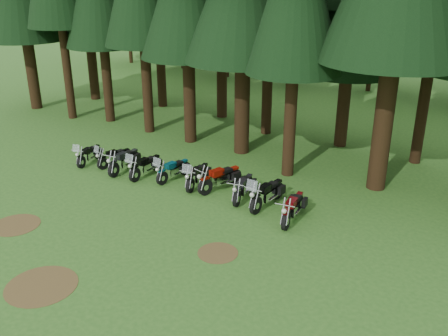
{
  "coord_description": "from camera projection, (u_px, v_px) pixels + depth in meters",
  "views": [
    {
      "loc": [
        12.62,
        -11.68,
        9.12
      ],
      "look_at": [
        1.85,
        5.0,
        1.0
      ],
      "focal_mm": 40.0,
      "sensor_mm": 36.0,
      "label": 1
    }
  ],
  "objects": [
    {
      "name": "decid_0",
      "position": [
        128.0,
        1.0,
        47.38
      ],
      "size": [
        8.0,
        7.78,
        10.0
      ],
      "color": "#301F10",
      "rests_on": "ground"
    },
    {
      "name": "decid_3",
      "position": [
        293.0,
        28.0,
        39.07
      ],
      "size": [
        6.12,
        5.95,
        7.65
      ],
      "color": "#301F10",
      "rests_on": "ground"
    },
    {
      "name": "motorcycle_2",
      "position": [
        124.0,
        161.0,
        23.59
      ],
      "size": [
        0.46,
        2.35,
        0.96
      ],
      "rotation": [
        0.0,
        0.0,
        0.13
      ],
      "color": "black",
      "rests_on": "ground"
    },
    {
      "name": "motorcycle_3",
      "position": [
        146.0,
        166.0,
        23.01
      ],
      "size": [
        0.42,
        2.26,
        1.42
      ],
      "rotation": [
        0.0,
        0.0,
        0.03
      ],
      "color": "black",
      "rests_on": "ground"
    },
    {
      "name": "ground",
      "position": [
        112.0,
        224.0,
        18.87
      ],
      "size": [
        120.0,
        120.0,
        0.0
      ],
      "primitive_type": "plane",
      "color": "#2A591D",
      "rests_on": "ground"
    },
    {
      "name": "decid_4",
      "position": [
        377.0,
        34.0,
        36.89
      ],
      "size": [
        5.93,
        5.76,
        7.41
      ],
      "color": "#301F10",
      "rests_on": "ground"
    },
    {
      "name": "motorcycle_4",
      "position": [
        173.0,
        170.0,
        22.64
      ],
      "size": [
        0.48,
        2.18,
        1.37
      ],
      "rotation": [
        0.0,
        0.0,
        -0.08
      ],
      "color": "black",
      "rests_on": "ground"
    },
    {
      "name": "motorcycle_0",
      "position": [
        89.0,
        155.0,
        24.54
      ],
      "size": [
        0.73,
        2.04,
        1.29
      ],
      "rotation": [
        0.0,
        0.0,
        0.24
      ],
      "color": "black",
      "rests_on": "ground"
    },
    {
      "name": "dirt_patch_2",
      "position": [
        41.0,
        286.0,
        15.25
      ],
      "size": [
        2.2,
        2.2,
        0.01
      ],
      "primitive_type": "cylinder",
      "color": "#4C3D1E",
      "rests_on": "ground"
    },
    {
      "name": "motorcycle_1",
      "position": [
        115.0,
        157.0,
        24.23
      ],
      "size": [
        0.64,
        2.02,
        1.27
      ],
      "rotation": [
        0.0,
        0.0,
        -0.2
      ],
      "color": "black",
      "rests_on": "ground"
    },
    {
      "name": "decid_2",
      "position": [
        229.0,
        18.0,
        41.5
      ],
      "size": [
        6.72,
        6.53,
        8.4
      ],
      "color": "#301F10",
      "rests_on": "ground"
    },
    {
      "name": "motorcycle_8",
      "position": [
        267.0,
        194.0,
        20.11
      ],
      "size": [
        0.48,
        2.48,
        1.56
      ],
      "rotation": [
        0.0,
        0.0,
        -0.04
      ],
      "color": "black",
      "rests_on": "ground"
    },
    {
      "name": "motorcycle_6",
      "position": [
        220.0,
        179.0,
        21.63
      ],
      "size": [
        0.8,
        2.38,
        0.99
      ],
      "rotation": [
        0.0,
        0.0,
        -0.27
      ],
      "color": "black",
      "rests_on": "ground"
    },
    {
      "name": "motorcycle_5",
      "position": [
        197.0,
        176.0,
        21.99
      ],
      "size": [
        0.7,
        2.24,
        1.41
      ],
      "rotation": [
        0.0,
        0.0,
        0.19
      ],
      "color": "black",
      "rests_on": "ground"
    },
    {
      "name": "dirt_patch_0",
      "position": [
        16.0,
        225.0,
        18.82
      ],
      "size": [
        1.8,
        1.8,
        0.01
      ],
      "primitive_type": "cylinder",
      "color": "#4C3D1E",
      "rests_on": "ground"
    },
    {
      "name": "dirt_patch_1",
      "position": [
        218.0,
        253.0,
        17.0
      ],
      "size": [
        1.4,
        1.4,
        0.01
      ],
      "primitive_type": "cylinder",
      "color": "#4C3D1E",
      "rests_on": "ground"
    },
    {
      "name": "motorcycle_9",
      "position": [
        293.0,
        209.0,
        19.02
      ],
      "size": [
        0.47,
        2.33,
        0.95
      ],
      "rotation": [
        0.0,
        0.0,
        0.14
      ],
      "color": "black",
      "rests_on": "ground"
    },
    {
      "name": "motorcycle_7",
      "position": [
        243.0,
        188.0,
        20.81
      ],
      "size": [
        0.59,
        2.2,
        0.9
      ],
      "rotation": [
        0.0,
        0.0,
        0.21
      ],
      "color": "black",
      "rests_on": "ground"
    },
    {
      "name": "decid_1",
      "position": [
        183.0,
        4.0,
        44.72
      ],
      "size": [
        7.91,
        7.69,
        9.88
      ],
      "color": "#301F10",
      "rests_on": "ground"
    }
  ]
}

